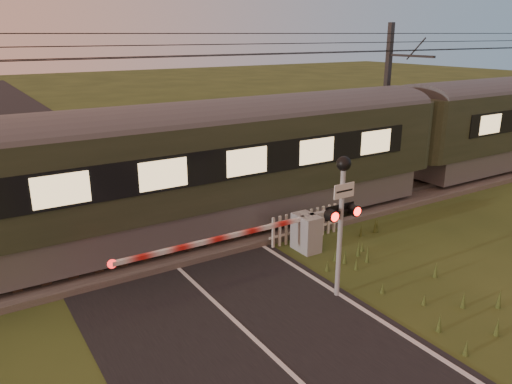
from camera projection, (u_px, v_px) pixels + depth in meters
ground at (280, 364)px, 9.65m from camera, size 160.00×160.00×0.00m
road at (287, 369)px, 9.47m from camera, size 6.00×140.00×0.03m
track_bed at (155, 245)px, 14.87m from camera, size 140.00×3.40×0.39m
overhead_wires at (142, 48)px, 13.15m from camera, size 120.00×0.62×0.62m
train at (406, 137)px, 19.56m from camera, size 41.88×2.89×3.90m
boom_gate at (298, 233)px, 14.38m from camera, size 6.78×0.84×1.12m
crossing_signal at (342, 202)px, 11.44m from camera, size 0.89×0.36×3.49m
picket_fence at (308, 224)px, 15.37m from camera, size 2.83×0.08×0.97m
catenary_mast at (387, 99)px, 21.57m from camera, size 0.21×2.45×6.54m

